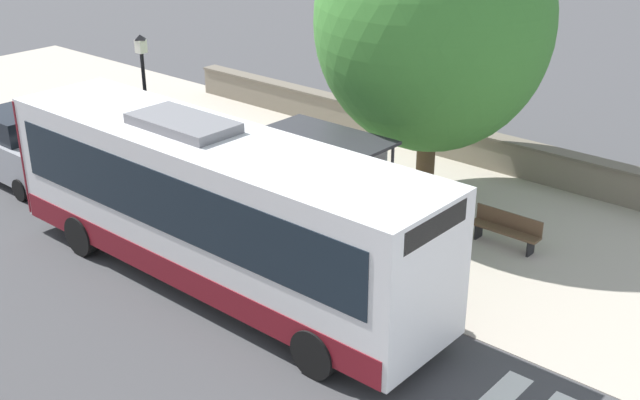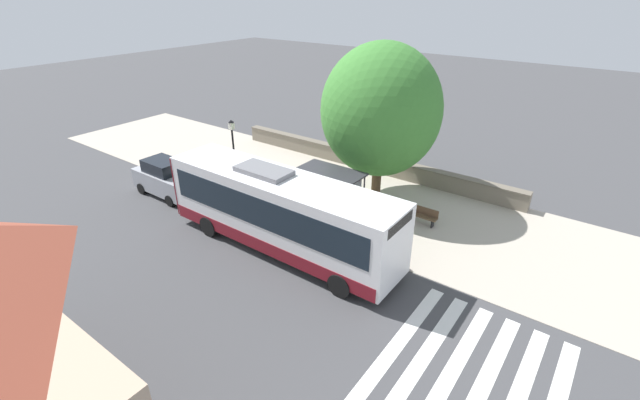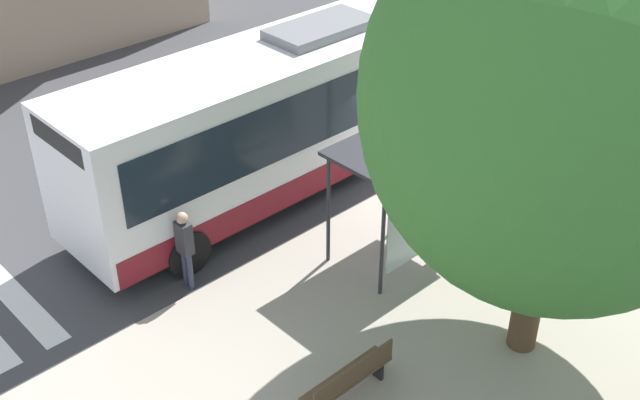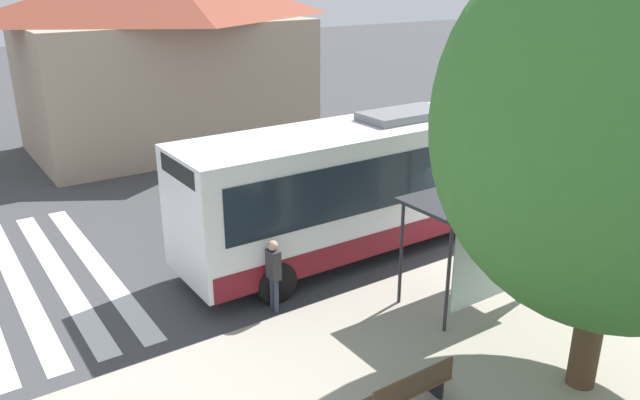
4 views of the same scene
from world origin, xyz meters
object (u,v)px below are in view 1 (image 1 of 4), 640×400
object	(u,v)px
pedestrian	(414,276)
street_lamp_near	(146,102)
bus_shelter	(330,151)
bus	(213,205)
bench	(506,229)
parked_car_behind_bus	(19,148)
shade_tree	(433,21)

from	to	relation	value
pedestrian	street_lamp_near	bearing A→B (deg)	-94.39
bus_shelter	pedestrian	xyz separation A→B (m)	(2.19, 4.13, -1.13)
bus_shelter	pedestrian	world-z (taller)	bus_shelter
bus	pedestrian	bearing A→B (deg)	110.48
bench	street_lamp_near	world-z (taller)	street_lamp_near
bus	parked_car_behind_bus	distance (m)	8.98
bus	parked_car_behind_bus	xyz separation A→B (m)	(-0.38, -8.92, -0.93)
shade_tree	parked_car_behind_bus	xyz separation A→B (m)	(6.73, -9.76, -3.98)
pedestrian	bus	bearing A→B (deg)	-69.52
parked_car_behind_bus	street_lamp_near	bearing A→B (deg)	117.86
street_lamp_near	bus	bearing A→B (deg)	66.04
bench	shade_tree	world-z (taller)	shade_tree
bus_shelter	parked_car_behind_bus	world-z (taller)	bus_shelter
bus_shelter	shade_tree	bearing A→B (deg)	168.16
bus	shade_tree	world-z (taller)	shade_tree
bus_shelter	pedestrian	size ratio (longest dim) A/B	1.88
bus_shelter	street_lamp_near	size ratio (longest dim) A/B	0.73
bus_shelter	bench	distance (m)	4.77
pedestrian	bus_shelter	bearing A→B (deg)	-117.92
pedestrian	parked_car_behind_bus	world-z (taller)	parked_car_behind_bus
shade_tree	parked_car_behind_bus	world-z (taller)	shade_tree
bench	bus	bearing A→B (deg)	-34.62
street_lamp_near	shade_tree	bearing A→B (deg)	128.18
pedestrian	shade_tree	bearing A→B (deg)	-148.05
bus_shelter	pedestrian	bearing A→B (deg)	62.08
bench	parked_car_behind_bus	bearing A→B (deg)	-66.98
bus_shelter	shade_tree	world-z (taller)	shade_tree
street_lamp_near	bench	bearing A→B (deg)	110.99
bench	parked_car_behind_bus	world-z (taller)	parked_car_behind_bus
pedestrian	street_lamp_near	world-z (taller)	street_lamp_near
street_lamp_near	parked_car_behind_bus	xyz separation A→B (m)	(1.95, -3.69, -1.69)
bench	pedestrian	bearing A→B (deg)	2.67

